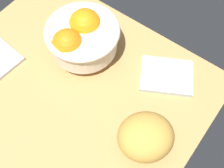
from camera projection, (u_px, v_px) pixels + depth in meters
ground_plane at (74, 87)px, 81.01cm from camera, size 69.25×55.90×3.00cm
fruit_bowl at (82, 37)px, 79.22cm from camera, size 19.78×19.78×12.20cm
bread_loaf at (146, 137)px, 68.13cm from camera, size 17.73×17.84×8.71cm
napkin_spare at (166, 76)px, 80.25cm from camera, size 17.26×16.06×1.30cm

